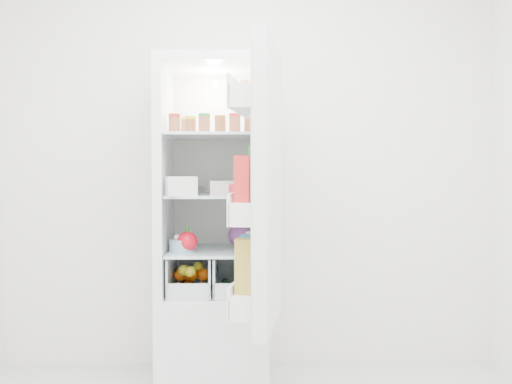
{
  "coord_description": "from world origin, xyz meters",
  "views": [
    {
      "loc": [
        -0.04,
        -1.99,
        1.18
      ],
      "look_at": [
        0.03,
        0.95,
        1.08
      ],
      "focal_mm": 40.0,
      "sensor_mm": 36.0,
      "label": 1
    }
  ],
  "objects_px": {
    "mushroom_bowl": "(183,245)",
    "fridge_door": "(262,191)",
    "refrigerator": "(214,262)",
    "red_cabbage": "(241,235)"
  },
  "relations": [
    {
      "from": "refrigerator",
      "to": "fridge_door",
      "type": "relative_size",
      "value": 1.38
    },
    {
      "from": "refrigerator",
      "to": "mushroom_bowl",
      "type": "height_order",
      "value": "refrigerator"
    },
    {
      "from": "red_cabbage",
      "to": "fridge_door",
      "type": "bearing_deg",
      "value": -81.16
    },
    {
      "from": "fridge_door",
      "to": "red_cabbage",
      "type": "bearing_deg",
      "value": 18.46
    },
    {
      "from": "mushroom_bowl",
      "to": "refrigerator",
      "type": "bearing_deg",
      "value": 41.95
    },
    {
      "from": "mushroom_bowl",
      "to": "fridge_door",
      "type": "bearing_deg",
      "value": -49.45
    },
    {
      "from": "refrigerator",
      "to": "mushroom_bowl",
      "type": "relative_size",
      "value": 12.53
    },
    {
      "from": "mushroom_bowl",
      "to": "fridge_door",
      "type": "distance_m",
      "value": 0.71
    },
    {
      "from": "mushroom_bowl",
      "to": "fridge_door",
      "type": "height_order",
      "value": "fridge_door"
    },
    {
      "from": "refrigerator",
      "to": "fridge_door",
      "type": "distance_m",
      "value": 0.8
    }
  ]
}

